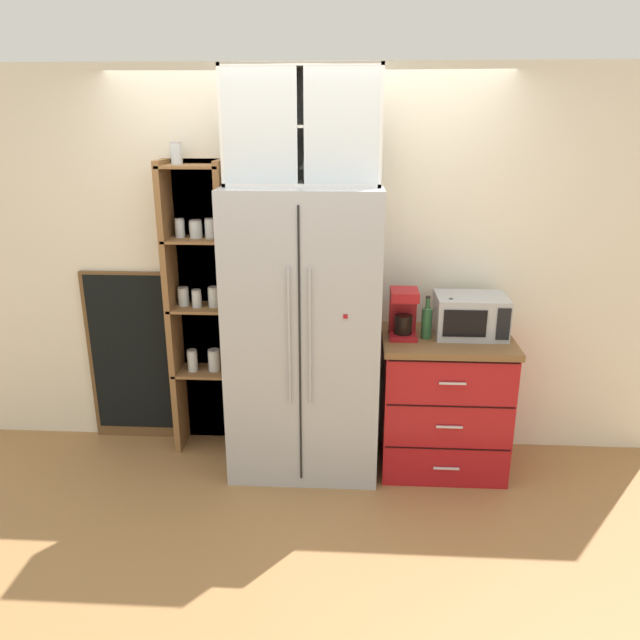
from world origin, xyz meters
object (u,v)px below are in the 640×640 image
(refrigerator, at_px, (304,334))
(mug_charcoal, at_px, (447,327))
(bottle_green, at_px, (427,320))
(bottle_clear, at_px, (449,321))
(chalkboard_menu, at_px, (131,356))
(coffee_maker, at_px, (403,313))
(microwave, at_px, (470,316))

(refrigerator, bearing_deg, mug_charcoal, 4.93)
(bottle_green, bearing_deg, mug_charcoal, 26.37)
(bottle_clear, relative_size, chalkboard_menu, 0.21)
(bottle_green, bearing_deg, bottle_clear, -4.58)
(coffee_maker, bearing_deg, bottle_clear, -7.38)
(chalkboard_menu, bearing_deg, bottle_green, -7.98)
(chalkboard_menu, bearing_deg, mug_charcoal, -5.65)
(coffee_maker, height_order, bottle_green, coffee_maker)
(refrigerator, height_order, bottle_green, refrigerator)
(refrigerator, xyz_separation_m, bottle_green, (0.77, 0.01, 0.10))
(microwave, distance_m, chalkboard_menu, 2.35)
(coffee_maker, height_order, mug_charcoal, coffee_maker)
(coffee_maker, distance_m, bottle_clear, 0.29)
(mug_charcoal, relative_size, bottle_green, 0.43)
(coffee_maker, xyz_separation_m, bottle_green, (0.15, -0.03, -0.04))
(coffee_maker, bearing_deg, chalkboard_menu, 172.18)
(refrigerator, height_order, coffee_maker, refrigerator)
(mug_charcoal, xyz_separation_m, bottle_green, (-0.14, -0.07, 0.07))
(coffee_maker, relative_size, bottle_clear, 1.18)
(coffee_maker, bearing_deg, microwave, 5.65)
(coffee_maker, xyz_separation_m, mug_charcoal, (0.29, 0.04, -0.11))
(mug_charcoal, distance_m, bottle_green, 0.17)
(microwave, bearing_deg, bottle_green, -166.35)
(coffee_maker, height_order, chalkboard_menu, chalkboard_menu)
(refrigerator, distance_m, microwave, 1.06)
(mug_charcoal, bearing_deg, microwave, -0.73)
(mug_charcoal, height_order, bottle_green, bottle_green)
(refrigerator, height_order, mug_charcoal, refrigerator)
(bottle_green, xyz_separation_m, bottle_clear, (0.14, -0.01, -0.01))
(coffee_maker, distance_m, bottle_green, 0.15)
(refrigerator, distance_m, bottle_green, 0.77)
(refrigerator, xyz_separation_m, bottle_clear, (0.91, -0.00, 0.10))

